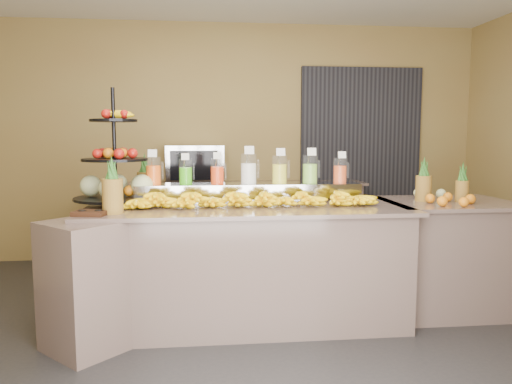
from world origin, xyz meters
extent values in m
plane|color=black|center=(0.00, 0.00, 0.00)|extent=(6.00, 6.00, 0.00)
cube|color=olive|center=(0.00, 2.51, 1.40)|extent=(6.00, 0.02, 2.80)
cube|color=black|center=(1.60, 2.46, 1.20)|extent=(1.50, 0.06, 2.20)
cube|color=gray|center=(0.00, 0.30, 0.45)|extent=(2.40, 0.90, 0.90)
cube|color=gray|center=(0.00, 0.30, 0.92)|extent=(2.50, 1.00, 0.03)
cube|color=gray|center=(-1.15, -0.10, 0.45)|extent=(0.71, 0.71, 0.90)
cube|color=gray|center=(1.70, 0.40, 0.45)|extent=(1.00, 0.80, 0.90)
cube|color=gray|center=(1.70, 0.40, 0.92)|extent=(1.08, 0.88, 0.03)
cube|color=gray|center=(0.00, 2.25, 0.45)|extent=(3.00, 0.50, 0.90)
cube|color=gray|center=(0.00, 2.25, 0.92)|extent=(3.10, 0.55, 0.03)
cube|color=gray|center=(0.03, 0.58, 1.01)|extent=(1.85, 0.30, 0.15)
cylinder|color=silver|center=(-0.75, 0.58, 1.19)|extent=(0.12, 0.12, 0.23)
cylinder|color=#E65109|center=(-0.75, 0.58, 1.16)|extent=(0.11, 0.11, 0.15)
cylinder|color=gray|center=(-0.76, 0.59, 1.24)|extent=(0.01, 0.01, 0.27)
cube|color=white|center=(-0.75, 0.52, 1.34)|extent=(0.07, 0.02, 0.06)
cylinder|color=silver|center=(-0.49, 0.58, 1.18)|extent=(0.11, 0.11, 0.20)
cylinder|color=#34AF0A|center=(-0.49, 0.58, 1.15)|extent=(0.10, 0.10, 0.14)
cylinder|color=gray|center=(-0.50, 0.59, 1.23)|extent=(0.01, 0.01, 0.24)
cube|color=white|center=(-0.49, 0.53, 1.31)|extent=(0.06, 0.02, 0.05)
cylinder|color=silver|center=(-0.23, 0.58, 1.18)|extent=(0.11, 0.11, 0.21)
cylinder|color=red|center=(-0.23, 0.58, 1.15)|extent=(0.11, 0.11, 0.14)
cylinder|color=gray|center=(-0.24, 0.59, 1.23)|extent=(0.01, 0.01, 0.24)
cube|color=white|center=(-0.23, 0.53, 1.32)|extent=(0.07, 0.02, 0.06)
cylinder|color=silver|center=(0.03, 0.58, 1.20)|extent=(0.13, 0.13, 0.25)
cylinder|color=silver|center=(0.03, 0.58, 1.16)|extent=(0.13, 0.13, 0.17)
cylinder|color=gray|center=(0.02, 0.59, 1.26)|extent=(0.01, 0.01, 0.29)
cube|color=white|center=(0.03, 0.52, 1.36)|extent=(0.08, 0.02, 0.07)
cylinder|color=silver|center=(0.29, 0.58, 1.20)|extent=(0.13, 0.13, 0.23)
cylinder|color=gold|center=(0.29, 0.58, 1.16)|extent=(0.12, 0.12, 0.16)
cylinder|color=gray|center=(0.28, 0.59, 1.25)|extent=(0.01, 0.01, 0.27)
cube|color=white|center=(0.29, 0.52, 1.34)|extent=(0.07, 0.02, 0.06)
cylinder|color=silver|center=(0.55, 0.58, 1.20)|extent=(0.13, 0.13, 0.23)
cylinder|color=#79B93B|center=(0.55, 0.58, 1.16)|extent=(0.12, 0.12, 0.16)
cylinder|color=gray|center=(0.54, 0.59, 1.25)|extent=(0.01, 0.01, 0.27)
cube|color=white|center=(0.55, 0.52, 1.34)|extent=(0.07, 0.02, 0.06)
cylinder|color=silver|center=(0.81, 0.58, 1.18)|extent=(0.11, 0.11, 0.21)
cylinder|color=#CF4618|center=(0.81, 0.58, 1.15)|extent=(0.11, 0.11, 0.14)
cylinder|color=gray|center=(0.80, 0.59, 1.23)|extent=(0.01, 0.01, 0.25)
cube|color=white|center=(0.81, 0.53, 1.32)|extent=(0.07, 0.02, 0.06)
ellipsoid|color=yellow|center=(-0.84, 0.29, 0.98)|extent=(0.23, 0.17, 0.10)
ellipsoid|color=yellow|center=(-0.65, 0.29, 0.98)|extent=(0.23, 0.17, 0.10)
ellipsoid|color=yellow|center=(-0.46, 0.29, 0.98)|extent=(0.23, 0.17, 0.10)
ellipsoid|color=yellow|center=(-0.27, 0.29, 0.98)|extent=(0.23, 0.17, 0.10)
ellipsoid|color=yellow|center=(-0.08, 0.29, 0.98)|extent=(0.23, 0.17, 0.10)
ellipsoid|color=yellow|center=(0.11, 0.29, 0.98)|extent=(0.23, 0.17, 0.10)
ellipsoid|color=yellow|center=(0.30, 0.29, 0.98)|extent=(0.23, 0.17, 0.10)
ellipsoid|color=yellow|center=(0.48, 0.29, 0.98)|extent=(0.23, 0.17, 0.10)
ellipsoid|color=yellow|center=(0.67, 0.29, 0.98)|extent=(0.23, 0.17, 0.10)
ellipsoid|color=yellow|center=(0.86, 0.29, 0.98)|extent=(0.23, 0.17, 0.10)
ellipsoid|color=yellow|center=(-0.67, 0.29, 1.05)|extent=(0.19, 0.16, 0.09)
ellipsoid|color=yellow|center=(-0.39, 0.29, 1.05)|extent=(0.19, 0.16, 0.09)
ellipsoid|color=yellow|center=(-0.12, 0.29, 1.05)|extent=(0.19, 0.16, 0.09)
ellipsoid|color=yellow|center=(0.15, 0.29, 1.05)|extent=(0.19, 0.16, 0.09)
ellipsoid|color=yellow|center=(0.42, 0.29, 1.05)|extent=(0.19, 0.16, 0.09)
ellipsoid|color=yellow|center=(0.69, 0.29, 1.05)|extent=(0.19, 0.16, 0.09)
cylinder|color=black|center=(-1.04, 0.50, 1.39)|extent=(0.04, 0.04, 0.92)
cylinder|color=black|center=(-1.04, 0.50, 0.98)|extent=(0.80, 0.80, 0.02)
cylinder|color=black|center=(-1.04, 0.50, 1.29)|extent=(0.62, 0.62, 0.02)
cylinder|color=black|center=(-1.04, 0.50, 1.59)|extent=(0.45, 0.45, 0.02)
sphere|color=beige|center=(-0.83, 0.50, 1.08)|extent=(0.17, 0.17, 0.17)
sphere|color=maroon|center=(-0.89, 0.50, 1.34)|extent=(0.08, 0.08, 0.08)
sphere|color=orange|center=(-1.14, 0.50, 1.04)|extent=(0.09, 0.09, 0.09)
cube|color=#311B0D|center=(-1.12, -0.04, 0.95)|extent=(0.25, 0.20, 0.03)
cylinder|color=brown|center=(-0.98, 0.03, 1.05)|extent=(0.15, 0.15, 0.25)
cone|color=#234918|center=(-0.98, 0.03, 1.26)|extent=(0.07, 0.07, 0.16)
cylinder|color=brown|center=(-0.83, 0.73, 1.05)|extent=(0.13, 0.13, 0.24)
cone|color=#234918|center=(-0.83, 0.73, 1.25)|extent=(0.07, 0.07, 0.16)
cylinder|color=brown|center=(1.49, 0.44, 1.04)|extent=(0.12, 0.12, 0.21)
cylinder|color=brown|center=(1.79, 0.35, 1.02)|extent=(0.11, 0.11, 0.18)
ellipsoid|color=orange|center=(1.63, 0.22, 0.97)|extent=(0.32, 0.21, 0.08)
cube|color=gray|center=(-0.44, 2.25, 1.15)|extent=(0.68, 0.49, 0.43)
camera|label=1|loc=(-0.35, -3.54, 1.48)|focal=35.00mm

